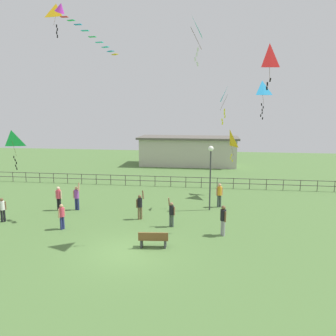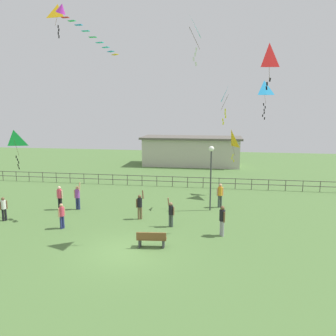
# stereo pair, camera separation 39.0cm
# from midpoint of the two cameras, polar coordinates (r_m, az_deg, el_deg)

# --- Properties ---
(ground_plane) EXTENTS (80.00, 80.00, 0.00)m
(ground_plane) POSITION_cam_midpoint_polar(r_m,az_deg,el_deg) (16.77, -7.54, -14.22)
(ground_plane) COLOR #4C7038
(lamppost) EXTENTS (0.36, 0.36, 4.48)m
(lamppost) POSITION_cam_midpoint_polar(r_m,az_deg,el_deg) (22.43, 6.90, 0.72)
(lamppost) COLOR #38383D
(lamppost) RESTS_ON ground_plane
(park_bench) EXTENTS (1.53, 0.56, 0.85)m
(park_bench) POSITION_cam_midpoint_polar(r_m,az_deg,el_deg) (16.92, -3.23, -12.22)
(park_bench) COLOR brown
(park_bench) RESTS_ON ground_plane
(person_0) EXTENTS (0.50, 0.31, 1.68)m
(person_0) POSITION_cam_midpoint_polar(r_m,az_deg,el_deg) (23.96, -18.90, -4.74)
(person_0) COLOR black
(person_0) RESTS_ON ground_plane
(person_1) EXTENTS (0.45, 0.34, 1.76)m
(person_1) POSITION_cam_midpoint_polar(r_m,az_deg,el_deg) (19.59, 0.04, -7.72)
(person_1) COLOR #3F4C47
(person_1) RESTS_ON ground_plane
(person_2) EXTENTS (0.50, 0.31, 1.95)m
(person_2) POSITION_cam_midpoint_polar(r_m,az_deg,el_deg) (23.67, -16.03, -4.74)
(person_2) COLOR navy
(person_2) RESTS_ON ground_plane
(person_3) EXTENTS (0.51, 0.32, 1.88)m
(person_3) POSITION_cam_midpoint_polar(r_m,az_deg,el_deg) (20.95, -5.44, -6.41)
(person_3) COLOR brown
(person_3) RESTS_ON ground_plane
(person_4) EXTENTS (0.48, 0.32, 1.73)m
(person_4) POSITION_cam_midpoint_polar(r_m,az_deg,el_deg) (23.66, 8.44, -4.41)
(person_4) COLOR #3F4C47
(person_4) RESTS_ON ground_plane
(person_5) EXTENTS (0.28, 0.41, 1.52)m
(person_5) POSITION_cam_midpoint_polar(r_m,az_deg,el_deg) (20.22, -18.49, -7.73)
(person_5) COLOR navy
(person_5) RESTS_ON ground_plane
(person_6) EXTENTS (0.34, 0.36, 1.52)m
(person_6) POSITION_cam_midpoint_polar(r_m,az_deg,el_deg) (22.94, -27.25, -6.22)
(person_6) COLOR black
(person_6) RESTS_ON ground_plane
(person_7) EXTENTS (0.32, 0.46, 1.72)m
(person_7) POSITION_cam_midpoint_polar(r_m,az_deg,el_deg) (18.48, 8.95, -8.64)
(person_7) COLOR #99999E
(person_7) RESTS_ON ground_plane
(kite_0) EXTENTS (0.74, 0.75, 2.56)m
(kite_0) POSITION_cam_midpoint_polar(r_m,az_deg,el_deg) (22.96, 9.76, 12.18)
(kite_0) COLOR #19B2B2
(kite_1) EXTENTS (1.05, 1.19, 3.00)m
(kite_1) POSITION_cam_midpoint_polar(r_m,az_deg,el_deg) (28.22, 15.58, 12.81)
(kite_1) COLOR #198CD1
(kite_2) EXTENTS (1.01, 0.72, 2.21)m
(kite_2) POSITION_cam_midpoint_polar(r_m,az_deg,el_deg) (25.86, -19.23, 24.09)
(kite_2) COLOR yellow
(kite_3) EXTENTS (0.74, 0.58, 2.44)m
(kite_3) POSITION_cam_midpoint_polar(r_m,az_deg,el_deg) (19.19, 16.56, 17.93)
(kite_3) COLOR red
(kite_4) EXTENTS (1.29, 1.33, 2.94)m
(kite_4) POSITION_cam_midpoint_polar(r_m,az_deg,el_deg) (26.85, -25.83, 4.21)
(kite_4) COLOR #1EB759
(kite_5) EXTENTS (0.82, 1.23, 2.53)m
(kite_5) POSITION_cam_midpoint_polar(r_m,az_deg,el_deg) (25.85, 10.19, 4.98)
(kite_5) COLOR yellow
(kite_6) EXTENTS (0.82, 0.86, 2.33)m
(kite_6) POSITION_cam_midpoint_polar(r_m,az_deg,el_deg) (16.99, 3.32, 23.01)
(kite_6) COLOR #19B2B2
(streamer_kite) EXTENTS (4.37, 1.58, 3.35)m
(streamer_kite) POSITION_cam_midpoint_polar(r_m,az_deg,el_deg) (23.18, -18.07, 24.45)
(streamer_kite) COLOR #B22DB2
(waterfront_railing) EXTENTS (36.02, 0.06, 0.95)m
(waterfront_railing) POSITION_cam_midpoint_polar(r_m,az_deg,el_deg) (29.73, -1.11, -2.04)
(waterfront_railing) COLOR #4C4742
(waterfront_railing) RESTS_ON ground_plane
(pavilion_building) EXTENTS (12.26, 5.02, 3.55)m
(pavilion_building) POSITION_cam_midpoint_polar(r_m,az_deg,el_deg) (41.15, 3.28, 3.01)
(pavilion_building) COLOR #B7B2A3
(pavilion_building) RESTS_ON ground_plane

